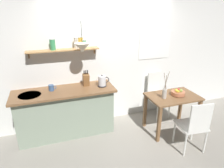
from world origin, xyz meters
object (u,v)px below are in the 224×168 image
object	(u,v)px
knife_block	(86,80)
fruit_bowl	(178,93)
dining_table	(172,102)
electric_kettle	(102,81)
dining_chair_near	(195,124)
twig_vase	(164,93)
dining_chair_far	(156,93)
coffee_mug_by_sink	(51,88)
pendant_lamp	(82,47)

from	to	relation	value
knife_block	fruit_bowl	bearing A→B (deg)	-20.47
knife_block	dining_table	bearing A→B (deg)	-21.23
electric_kettle	knife_block	distance (m)	0.31
dining_chair_near	knife_block	size ratio (longest dim) A/B	2.96
electric_kettle	twig_vase	bearing A→B (deg)	-26.63
dining_chair_near	dining_table	bearing A→B (deg)	88.33
dining_chair_far	fruit_bowl	xyz separation A→B (m)	(0.08, -0.63, 0.26)
coffee_mug_by_sink	electric_kettle	bearing A→B (deg)	-5.77
twig_vase	coffee_mug_by_sink	xyz separation A→B (m)	(-1.96, 0.62, 0.13)
fruit_bowl	coffee_mug_by_sink	bearing A→B (deg)	165.41
dining_chair_near	fruit_bowl	distance (m)	0.72
twig_vase	coffee_mug_by_sink	distance (m)	2.06
dining_chair_near	pendant_lamp	distance (m)	2.25
dining_table	dining_chair_near	bearing A→B (deg)	-91.67
dining_chair_near	knife_block	xyz separation A→B (m)	(-1.53, 1.27, 0.53)
dining_table	dining_chair_far	bearing A→B (deg)	87.90
knife_block	coffee_mug_by_sink	world-z (taller)	knife_block
twig_vase	pendant_lamp	bearing A→B (deg)	163.30
dining_table	coffee_mug_by_sink	bearing A→B (deg)	165.11
twig_vase	dining_table	bearing A→B (deg)	8.95
dining_chair_far	coffee_mug_by_sink	xyz separation A→B (m)	(-2.21, -0.04, 0.43)
dining_chair_near	fruit_bowl	world-z (taller)	dining_chair_near
dining_chair_near	electric_kettle	bearing A→B (deg)	137.00
knife_block	pendant_lamp	size ratio (longest dim) A/B	0.64
knife_block	electric_kettle	bearing A→B (deg)	-21.70
dining_table	fruit_bowl	xyz separation A→B (m)	(0.10, -0.01, 0.19)
fruit_bowl	twig_vase	distance (m)	0.32
dining_chair_far	pendant_lamp	distance (m)	2.03
fruit_bowl	twig_vase	xyz separation A→B (m)	(-0.32, -0.02, 0.04)
dining_table	dining_chair_near	xyz separation A→B (m)	(-0.02, -0.67, -0.09)
dining_chair_near	fruit_bowl	size ratio (longest dim) A/B	3.67
fruit_bowl	electric_kettle	world-z (taller)	electric_kettle
knife_block	pendant_lamp	distance (m)	0.69
dining_table	twig_vase	xyz separation A→B (m)	(-0.22, -0.03, 0.23)
fruit_bowl	pendant_lamp	xyz separation A→B (m)	(-1.72, 0.40, 0.90)
electric_kettle	coffee_mug_by_sink	xyz separation A→B (m)	(-0.92, 0.09, -0.05)
knife_block	coffee_mug_by_sink	size ratio (longest dim) A/B	2.34
dining_table	twig_vase	bearing A→B (deg)	-171.05
fruit_bowl	dining_table	bearing A→B (deg)	172.14
fruit_bowl	coffee_mug_by_sink	xyz separation A→B (m)	(-2.28, 0.59, 0.17)
dining_chair_far	coffee_mug_by_sink	size ratio (longest dim) A/B	7.33
dining_table	fruit_bowl	world-z (taller)	fruit_bowl
twig_vase	dining_chair_far	bearing A→B (deg)	69.55
twig_vase	knife_block	size ratio (longest dim) A/B	1.63
electric_kettle	coffee_mug_by_sink	size ratio (longest dim) A/B	1.84
dining_chair_near	pendant_lamp	size ratio (longest dim) A/B	1.90
twig_vase	dining_chair_near	bearing A→B (deg)	-72.47
dining_chair_near	coffee_mug_by_sink	size ratio (longest dim) A/B	6.92
dining_table	dining_chair_far	xyz separation A→B (m)	(0.02, 0.62, -0.07)
electric_kettle	knife_block	world-z (taller)	knife_block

